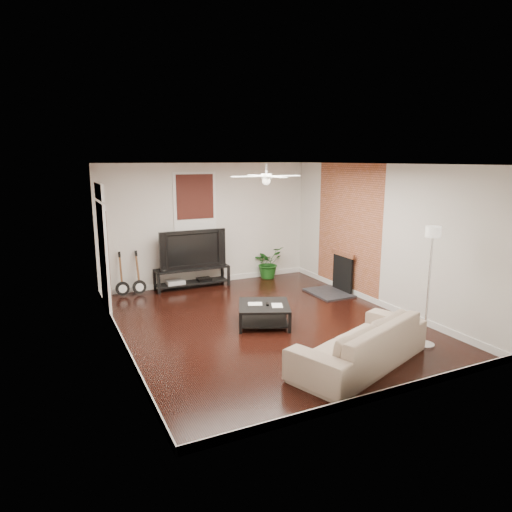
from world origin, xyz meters
The scene contains 14 objects.
room centered at (0.00, 0.00, 1.40)m, with size 5.01×6.01×2.81m.
brick_accent centered at (2.49, 1.00, 1.40)m, with size 0.02×2.20×2.80m, color #A65935.
fireplace centered at (2.20, 1.00, 0.46)m, with size 0.80×1.10×0.92m, color black.
window_back centered at (-0.30, 2.97, 1.95)m, with size 1.00×0.06×1.30m, color #34150E.
door_left centered at (-2.46, 1.90, 1.25)m, with size 0.08×1.00×2.50m, color white.
tv_stand centered at (-0.48, 2.78, 0.24)m, with size 1.69×0.45×0.47m, color black.
tv centered at (-0.48, 2.80, 0.91)m, with size 1.52×0.20×0.87m, color black.
coffee_table centered at (-0.07, -0.07, 0.19)m, with size 0.88×0.88×0.37m, color black.
sofa centered at (0.44, -2.10, 0.34)m, with size 2.34×0.91×0.68m, color tan.
floor_lamp centered at (1.79, -2.00, 0.95)m, with size 0.31×0.31×1.91m, color silver, non-canonical shape.
potted_plant centered at (1.47, 2.79, 0.39)m, with size 0.70×0.61×0.78m, color #185117.
guitar_left centered at (-2.04, 2.75, 0.48)m, with size 0.30×0.21×0.96m, color black, non-canonical shape.
guitar_right centered at (-1.69, 2.72, 0.48)m, with size 0.30×0.21×0.96m, color black, non-canonical shape.
ceiling_fan centered at (0.00, 0.00, 2.60)m, with size 1.24×1.24×0.32m, color white, non-canonical shape.
Camera 1 is at (-3.50, -6.92, 2.88)m, focal length 31.95 mm.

